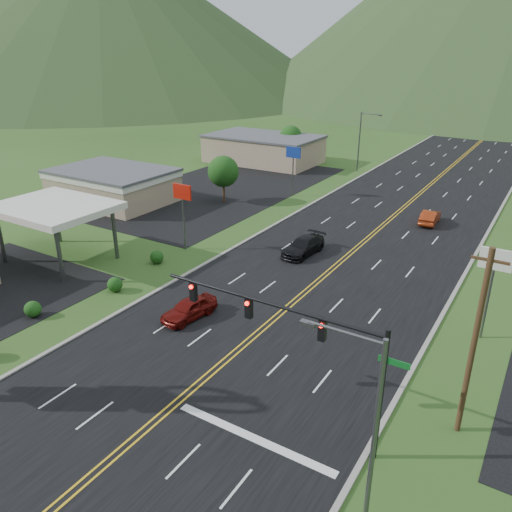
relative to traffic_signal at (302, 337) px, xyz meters
The scene contains 16 objects.
traffic_signal is the anchor object (origin of this frame).
streetlight_east 6.17m from the traffic_signal, 40.39° to the right, with size 3.28×0.25×9.00m.
streetlight_west 58.88m from the traffic_signal, 107.97° to the left, with size 3.28×0.25×9.00m.
gas_canopy 29.59m from the traffic_signal, 164.30° to the left, with size 10.00×8.00×5.30m.
building_west_mid 45.46m from the traffic_signal, 148.05° to the left, with size 14.40×10.40×4.10m.
building_west_far 64.15m from the traffic_signal, 122.56° to the left, with size 18.40×11.40×4.50m.
pole_sign_west_a 26.00m from the traffic_signal, 142.00° to the left, with size 2.00×0.18×6.40m.
pole_sign_west_b 43.17m from the traffic_signal, 118.32° to the left, with size 2.00×0.18×6.40m.
pole_sign_east_a 15.45m from the traffic_signal, 65.05° to the left, with size 2.00×0.18×6.40m.
tree_west_a 40.80m from the traffic_signal, 130.50° to the left, with size 3.84×3.84×5.82m.
tree_west_b 66.01m from the traffic_signal, 118.49° to the left, with size 3.84×3.84×5.82m.
utility_pole_a 8.08m from the traffic_signal, 29.72° to the left, with size 1.60×0.28×10.00m.
mountain_nw 206.68m from the traffic_signal, 139.05° to the left, with size 190.00×190.00×60.00m, color #263E1C.
car_red_near 13.85m from the traffic_signal, 153.89° to the left, with size 1.77×4.41×1.50m, color #630E0B.
car_dark_mid 23.64m from the traffic_signal, 116.18° to the left, with size 2.19×5.40×1.57m, color black.
car_red_far 36.41m from the traffic_signal, 93.71° to the left, with size 1.59×4.56×1.50m, color maroon.
Camera 1 is at (15.31, -4.41, 17.99)m, focal length 35.00 mm.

